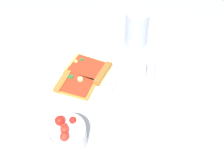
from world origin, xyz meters
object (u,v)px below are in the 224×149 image
at_px(pepper_shaker, 151,69).
at_px(salad_bowl, 67,134).
at_px(pizza_slice_far, 74,84).
at_px(soda_glass, 137,29).
at_px(plate, 82,79).
at_px(pizza_slice_near, 90,69).

bearing_deg(pepper_shaker, salad_bowl, 41.04).
height_order(pizza_slice_far, soda_glass, soda_glass).
bearing_deg(pepper_shaker, plate, 0.66).
height_order(pizza_slice_near, salad_bowl, salad_bowl).
bearing_deg(pizza_slice_far, salad_bowl, 86.87).
xyz_separation_m(pizza_slice_near, soda_glass, (-0.17, -0.15, 0.04)).
height_order(pizza_slice_far, pepper_shaker, pepper_shaker).
bearing_deg(pizza_slice_far, soda_glass, -135.80).
xyz_separation_m(salad_bowl, soda_glass, (-0.23, -0.40, 0.02)).
xyz_separation_m(salad_bowl, pepper_shaker, (-0.26, -0.22, -0.00)).
height_order(pizza_slice_far, salad_bowl, salad_bowl).
xyz_separation_m(plate, pepper_shaker, (-0.22, -0.00, 0.03)).
distance_m(salad_bowl, soda_glass, 0.47).
distance_m(pizza_slice_near, salad_bowl, 0.26).
bearing_deg(pizza_slice_far, pepper_shaker, -171.57).
height_order(pizza_slice_near, pizza_slice_far, pizza_slice_far).
xyz_separation_m(pizza_slice_near, pizza_slice_far, (0.05, 0.06, 0.00)).
height_order(plate, salad_bowl, salad_bowl).
bearing_deg(pepper_shaker, pizza_slice_far, 8.43).
height_order(soda_glass, pepper_shaker, soda_glass).
bearing_deg(salad_bowl, pizza_slice_far, -93.13).
relative_size(pizza_slice_near, pepper_shaker, 2.26).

